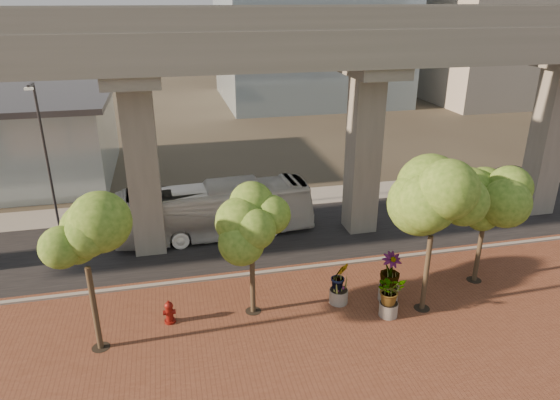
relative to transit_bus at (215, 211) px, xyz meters
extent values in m
plane|color=#332E25|center=(2.35, -2.89, -1.54)|extent=(160.00, 160.00, 0.00)
cube|color=brown|center=(2.35, -10.89, -1.51)|extent=(70.00, 13.00, 0.06)
cube|color=black|center=(2.35, -0.89, -1.52)|extent=(90.00, 8.00, 0.04)
cube|color=gray|center=(2.35, -4.89, -1.46)|extent=(70.00, 0.25, 0.16)
cube|color=gray|center=(2.35, 4.61, -1.51)|extent=(90.00, 3.00, 0.06)
cube|color=gray|center=(2.35, -2.49, 8.96)|extent=(72.00, 2.40, 1.80)
cube|color=gray|center=(2.35, 0.71, 8.96)|extent=(72.00, 2.40, 1.80)
cube|color=gray|center=(2.35, -3.59, 10.36)|extent=(72.00, 0.12, 1.00)
cube|color=gray|center=(2.35, 1.81, 10.36)|extent=(72.00, 0.12, 1.00)
cube|color=gray|center=(40.35, 33.11, 10.46)|extent=(18.00, 16.00, 24.00)
imported|color=silver|center=(0.00, 0.00, 0.00)|extent=(11.19, 3.20, 3.09)
imported|color=black|center=(22.09, 2.99, -0.85)|extent=(4.47, 2.48, 1.39)
cylinder|color=#67100B|center=(-2.82, -7.94, -1.43)|extent=(0.47, 0.47, 0.10)
cylinder|color=#67100B|center=(-2.82, -7.94, -1.05)|extent=(0.31, 0.31, 0.75)
sphere|color=#67100B|center=(-2.82, -7.94, -0.68)|extent=(0.36, 0.36, 0.36)
cylinder|color=#67100B|center=(-2.82, -7.94, -0.51)|extent=(0.10, 0.10, 0.13)
cylinder|color=#67100B|center=(-2.82, -7.94, -0.99)|extent=(0.52, 0.21, 0.21)
cylinder|color=#9E988F|center=(6.35, -9.54, -1.17)|extent=(0.80, 0.80, 0.62)
imported|color=#376019|center=(6.35, -9.54, -0.20)|extent=(1.77, 1.77, 1.33)
cylinder|color=gray|center=(6.85, -8.41, -1.14)|extent=(0.89, 0.89, 0.69)
imported|color=#376019|center=(6.85, -8.41, 0.02)|extent=(2.17, 2.17, 1.63)
cylinder|color=gray|center=(4.59, -8.12, -1.16)|extent=(0.83, 0.83, 0.65)
imported|color=#376019|center=(4.59, -8.12, -0.14)|extent=(1.85, 1.85, 1.39)
cylinder|color=#463928|center=(-5.51, -9.01, 0.31)|extent=(0.22, 0.22, 3.59)
cylinder|color=black|center=(-5.51, -9.01, -1.48)|extent=(0.70, 0.70, 0.01)
cylinder|color=#463928|center=(0.74, -7.94, 0.07)|extent=(0.22, 0.22, 3.11)
cylinder|color=black|center=(0.74, -7.94, -1.48)|extent=(0.70, 0.70, 0.01)
cylinder|color=#463928|center=(8.04, -9.39, 0.29)|extent=(0.22, 0.22, 3.55)
cylinder|color=black|center=(8.04, -9.39, -1.48)|extent=(0.70, 0.70, 0.01)
cylinder|color=#463928|center=(11.64, -7.79, -0.02)|extent=(0.22, 0.22, 2.93)
cylinder|color=black|center=(11.64, -7.79, -1.48)|extent=(0.70, 0.70, 0.01)
cylinder|color=#2F3035|center=(-9.11, 3.38, 2.71)|extent=(0.15, 0.15, 8.43)
cube|color=#2F3035|center=(-9.11, 2.86, 6.93)|extent=(0.16, 1.05, 0.16)
cube|color=silver|center=(-9.11, 2.33, 6.82)|extent=(0.42, 0.21, 0.13)
cylinder|color=#333238|center=(10.75, 2.61, 2.66)|extent=(0.15, 0.15, 8.32)
cube|color=#333238|center=(10.75, 2.09, 6.82)|extent=(0.16, 1.04, 0.16)
cube|color=silver|center=(10.75, 1.57, 6.71)|extent=(0.42, 0.21, 0.12)
camera|label=1|loc=(-2.20, -26.07, 11.26)|focal=32.00mm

